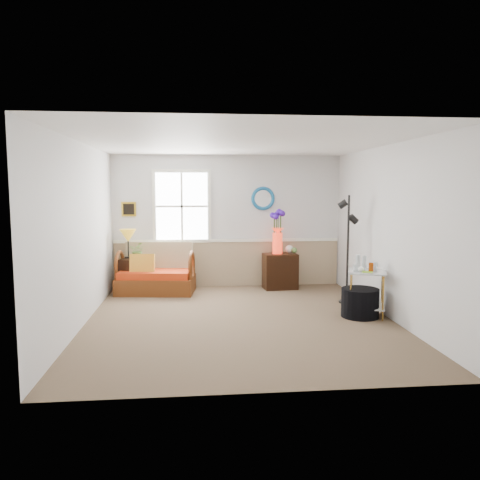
{
  "coord_description": "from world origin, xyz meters",
  "views": [
    {
      "loc": [
        -0.66,
        -6.73,
        1.94
      ],
      "look_at": [
        0.03,
        0.32,
        1.16
      ],
      "focal_mm": 35.0,
      "sensor_mm": 36.0,
      "label": 1
    }
  ],
  "objects": [
    {
      "name": "side_table",
      "position": [
        1.95,
        0.05,
        0.35
      ],
      "size": [
        0.71,
        0.71,
        0.7
      ],
      "primitive_type": null,
      "rotation": [
        0.0,
        0.0,
        -0.36
      ],
      "color": "gold",
      "rests_on": "floor"
    },
    {
      "name": "floor",
      "position": [
        0.0,
        0.0,
        0.0
      ],
      "size": [
        4.5,
        5.0,
        0.01
      ],
      "primitive_type": "cube",
      "color": "brown",
      "rests_on": "ground"
    },
    {
      "name": "throw_pillow",
      "position": [
        -1.62,
        1.89,
        0.52
      ],
      "size": [
        0.45,
        0.14,
        0.45
      ],
      "primitive_type": null,
      "rotation": [
        0.0,
        0.0,
        -0.07
      ],
      "color": "orange",
      "rests_on": "loveseat"
    },
    {
      "name": "tabletop_items",
      "position": [
        1.92,
        0.09,
        0.81
      ],
      "size": [
        0.5,
        0.5,
        0.23
      ],
      "primitive_type": null,
      "rotation": [
        0.0,
        0.0,
        -0.42
      ],
      "color": "silver",
      "rests_on": "side_table"
    },
    {
      "name": "walls",
      "position": [
        0.0,
        0.0,
        1.3
      ],
      "size": [
        4.51,
        5.01,
        2.6
      ],
      "color": "silver",
      "rests_on": "floor"
    },
    {
      "name": "potted_plant",
      "position": [
        -1.72,
        2.1,
        0.76
      ],
      "size": [
        0.36,
        0.38,
        0.25
      ],
      "primitive_type": "imported",
      "rotation": [
        0.0,
        0.0,
        -0.27
      ],
      "color": "#58823F",
      "rests_on": "lamp_stand"
    },
    {
      "name": "ceiling",
      "position": [
        0.0,
        0.0,
        2.6
      ],
      "size": [
        4.5,
        5.0,
        0.01
      ],
      "primitive_type": "cube",
      "color": "white",
      "rests_on": "walls"
    },
    {
      "name": "window",
      "position": [
        -0.9,
        2.47,
        1.6
      ],
      "size": [
        1.14,
        0.06,
        1.44
      ],
      "primitive_type": null,
      "color": "white",
      "rests_on": "walls"
    },
    {
      "name": "chair_rail",
      "position": [
        0.0,
        2.47,
        0.92
      ],
      "size": [
        4.46,
        0.04,
        0.06
      ],
      "primitive_type": "cube",
      "color": "white",
      "rests_on": "walls"
    },
    {
      "name": "floor_lamp",
      "position": [
        1.92,
        0.89,
        0.92
      ],
      "size": [
        0.33,
        0.33,
        1.84
      ],
      "primitive_type": null,
      "rotation": [
        0.0,
        0.0,
        -0.28
      ],
      "color": "black",
      "rests_on": "floor"
    },
    {
      "name": "table_lamp",
      "position": [
        -1.9,
        2.13,
        0.91
      ],
      "size": [
        0.31,
        0.31,
        0.55
      ],
      "primitive_type": null,
      "rotation": [
        0.0,
        0.0,
        0.01
      ],
      "color": "#BF8E1F",
      "rests_on": "lamp_stand"
    },
    {
      "name": "flower_vase",
      "position": [
        0.94,
        2.17,
        1.1
      ],
      "size": [
        0.31,
        0.31,
        0.84
      ],
      "primitive_type": null,
      "rotation": [
        0.0,
        0.0,
        0.33
      ],
      "color": "red",
      "rests_on": "cabinet"
    },
    {
      "name": "ottoman",
      "position": [
        1.84,
        0.01,
        0.22
      ],
      "size": [
        0.7,
        0.7,
        0.44
      ],
      "primitive_type": "cylinder",
      "rotation": [
        0.0,
        0.0,
        -0.28
      ],
      "color": "black",
      "rests_on": "floor"
    },
    {
      "name": "cabinet",
      "position": [
        0.99,
        2.14,
        0.34
      ],
      "size": [
        0.67,
        0.46,
        0.69
      ],
      "primitive_type": null,
      "rotation": [
        0.0,
        0.0,
        0.08
      ],
      "color": "black",
      "rests_on": "floor"
    },
    {
      "name": "loveseat",
      "position": [
        -1.39,
        2.0,
        0.46
      ],
      "size": [
        1.49,
        0.96,
        0.92
      ],
      "primitive_type": null,
      "rotation": [
        0.0,
        0.0,
        -0.12
      ],
      "color": "#682C10",
      "rests_on": "floor"
    },
    {
      "name": "picture",
      "position": [
        -1.92,
        2.48,
        1.55
      ],
      "size": [
        0.28,
        0.03,
        0.28
      ],
      "primitive_type": "cube",
      "color": "#AD8620",
      "rests_on": "walls"
    },
    {
      "name": "lamp_stand",
      "position": [
        -1.87,
        2.11,
        0.32
      ],
      "size": [
        0.45,
        0.45,
        0.63
      ],
      "primitive_type": null,
      "rotation": [
        0.0,
        0.0,
        -0.3
      ],
      "color": "black",
      "rests_on": "floor"
    },
    {
      "name": "wainscot",
      "position": [
        0.0,
        2.48,
        0.45
      ],
      "size": [
        4.46,
        0.02,
        0.9
      ],
      "primitive_type": "cube",
      "color": "tan",
      "rests_on": "walls"
    },
    {
      "name": "mirror",
      "position": [
        0.7,
        2.48,
        1.75
      ],
      "size": [
        0.47,
        0.07,
        0.47
      ],
      "primitive_type": "torus",
      "rotation": [
        1.57,
        0.0,
        0.0
      ],
      "color": "#1D85BC",
      "rests_on": "walls"
    }
  ]
}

